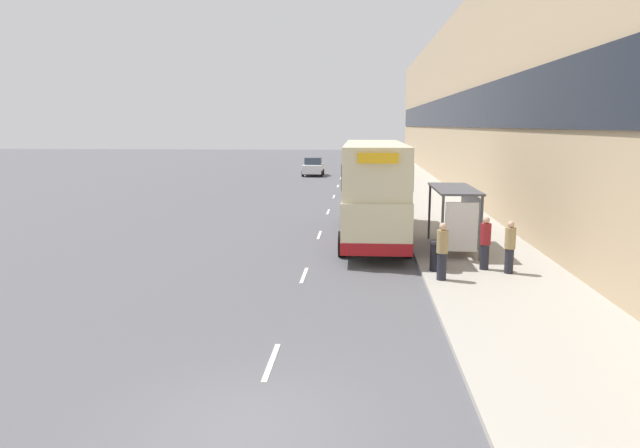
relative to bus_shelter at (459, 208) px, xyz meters
The scene contains 17 objects.
ground_plane 14.86m from the bus_shelter, 113.05° to the right, with size 220.00×220.00×0.00m, color #515156.
pavement 25.01m from the bus_shelter, 88.33° to the left, with size 5.00×93.00×0.14m.
terrace_facade 25.86m from the bus_shelter, 79.29° to the left, with size 3.10×93.00×13.69m.
lane_mark_0 12.46m from the bus_shelter, 117.93° to the right, with size 0.12×2.00×0.01m.
lane_mark_1 7.08m from the bus_shelter, 147.77° to the right, with size 0.12×2.00×0.01m.
lane_mark_2 7.06m from the bus_shelter, 147.98° to the left, with size 0.12×2.00×0.01m.
lane_mark_3 12.44m from the bus_shelter, 118.00° to the left, with size 0.12×2.00×0.01m.
lane_mark_4 19.10m from the bus_shelter, 107.68° to the left, with size 0.12×2.00×0.01m.
lane_mark_5 26.07m from the bus_shelter, 102.83° to the left, with size 0.12×2.00×0.01m.
lane_mark_6 33.16m from the bus_shelter, 100.04° to the left, with size 0.12×2.00×0.01m.
bus_shelter is the anchor object (origin of this frame).
double_decker_bus_near 4.26m from the bus_shelter, 141.04° to the left, with size 2.85×10.82×4.30m.
car_0 36.27m from the bus_shelter, 103.83° to the left, with size 2.07×3.89×1.84m.
pedestrian_at_shelter 3.66m from the bus_shelter, 71.44° to the right, with size 0.35×0.35×1.79m.
pedestrian_1 3.04m from the bus_shelter, 81.80° to the right, with size 0.37×0.37×1.85m.
pedestrian_2 4.62m from the bus_shelter, 105.88° to the right, with size 0.37×0.37×1.87m.
litter_bin 3.64m from the bus_shelter, 110.88° to the right, with size 0.55×0.55×1.05m.
Camera 1 is at (1.88, -8.88, 5.07)m, focal length 32.00 mm.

